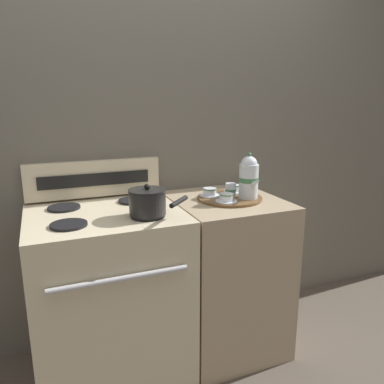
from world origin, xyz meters
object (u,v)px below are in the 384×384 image
(teapot, at_px, (249,177))
(teacup_front, at_px, (233,189))
(stove, at_px, (109,295))
(serving_tray, at_px, (230,198))
(teacup_right, at_px, (210,192))
(teacup_left, at_px, (226,198))
(creamer_jug, at_px, (231,190))
(saucepan, at_px, (148,202))

(teapot, distance_m, teacup_front, 0.17)
(teacup_front, bearing_deg, stove, -174.30)
(serving_tray, height_order, teapot, teapot)
(teapot, bearing_deg, teacup_right, 146.03)
(serving_tray, bearing_deg, teacup_front, 50.97)
(teacup_left, distance_m, creamer_jug, 0.11)
(teacup_right, height_order, creamer_jug, creamer_jug)
(stove, distance_m, teacup_left, 0.78)
(teacup_front, bearing_deg, serving_tray, -129.03)
(saucepan, bearing_deg, creamer_jug, 14.71)
(saucepan, relative_size, teacup_front, 2.36)
(serving_tray, height_order, teacup_right, teacup_right)
(serving_tray, distance_m, creamer_jug, 0.05)
(teacup_front, xyz_separation_m, creamer_jug, (-0.07, -0.09, 0.02))
(saucepan, height_order, teapot, teapot)
(serving_tray, height_order, creamer_jug, creamer_jug)
(stove, xyz_separation_m, teacup_front, (0.75, 0.07, 0.48))
(stove, bearing_deg, teapot, -5.18)
(serving_tray, distance_m, teacup_front, 0.11)
(teacup_front, distance_m, creamer_jug, 0.11)
(teapot, height_order, creamer_jug, teapot)
(serving_tray, distance_m, teacup_right, 0.11)
(teapot, bearing_deg, serving_tray, 144.29)
(saucepan, relative_size, teacup_left, 2.36)
(teacup_front, relative_size, creamer_jug, 1.48)
(teacup_right, distance_m, creamer_jug, 0.12)
(stove, distance_m, creamer_jug, 0.84)
(stove, bearing_deg, teacup_front, 5.70)
(stove, height_order, serving_tray, serving_tray)
(saucepan, distance_m, creamer_jug, 0.52)
(serving_tray, height_order, teacup_left, teacup_left)
(saucepan, xyz_separation_m, teacup_left, (0.43, 0.05, -0.04))
(serving_tray, relative_size, creamer_jug, 4.63)
(teacup_right, height_order, teacup_front, same)
(teacup_right, relative_size, teacup_front, 1.00)
(teapot, relative_size, teacup_right, 2.19)
(teacup_right, xyz_separation_m, creamer_jug, (0.10, -0.06, 0.02))
(creamer_jug, bearing_deg, teacup_left, -129.50)
(teacup_right, bearing_deg, teapot, -33.97)
(saucepan, bearing_deg, teacup_left, 6.63)
(teacup_left, bearing_deg, serving_tray, 52.74)
(teacup_right, bearing_deg, stove, -175.21)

